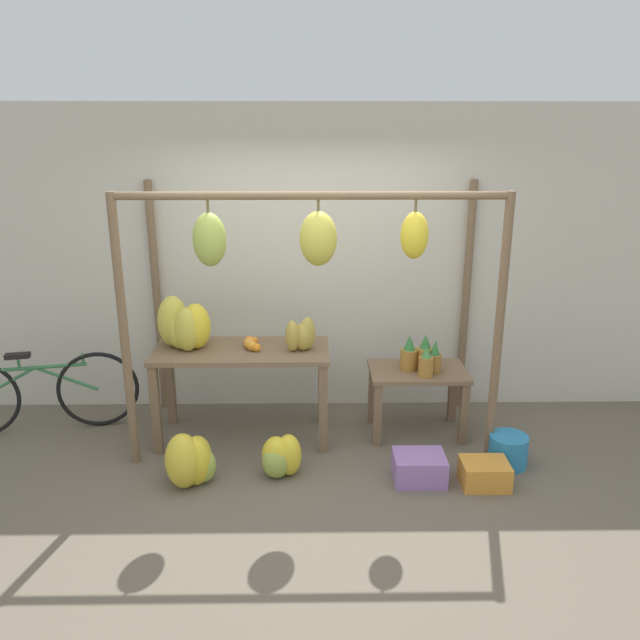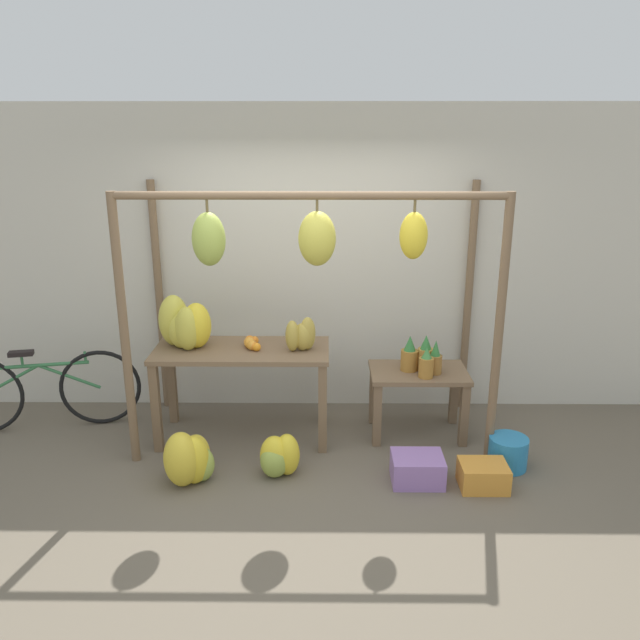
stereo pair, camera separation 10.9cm
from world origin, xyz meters
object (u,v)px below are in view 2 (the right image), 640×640
at_px(banana_pile_ground_left, 189,459).
at_px(fruit_crate_white, 417,469).
at_px(parked_bicycle, 41,390).
at_px(blue_bucket, 508,452).
at_px(banana_pile_on_table, 186,326).
at_px(papaya_pile, 301,335).
at_px(orange_pile, 251,343).
at_px(fruit_crate_purple, 483,476).
at_px(banana_pile_ground_right, 279,457).
at_px(pineapple_cluster, 422,358).

bearing_deg(banana_pile_ground_left, fruit_crate_white, 0.12).
bearing_deg(parked_bicycle, blue_bucket, -9.16).
relative_size(banana_pile_on_table, papaya_pile, 1.72).
height_order(orange_pile, banana_pile_ground_left, orange_pile).
bearing_deg(banana_pile_ground_left, fruit_crate_purple, -1.79).
height_order(blue_bucket, fruit_crate_purple, blue_bucket).
relative_size(banana_pile_ground_right, parked_bicycle, 0.22).
bearing_deg(blue_bucket, banana_pile_ground_right, -175.65).
distance_m(banana_pile_ground_left, blue_bucket, 2.49).
xyz_separation_m(banana_pile_ground_right, parked_bicycle, (-2.15, 0.77, 0.21)).
height_order(pineapple_cluster, fruit_crate_white, pineapple_cluster).
height_order(orange_pile, fruit_crate_white, orange_pile).
relative_size(banana_pile_ground_right, fruit_crate_white, 0.95).
height_order(banana_pile_on_table, pineapple_cluster, banana_pile_on_table).
distance_m(fruit_crate_white, blue_bucket, 0.78).
xyz_separation_m(banana_pile_ground_right, papaya_pile, (0.16, 0.60, 0.78)).
xyz_separation_m(orange_pile, banana_pile_ground_left, (-0.41, -0.74, -0.66)).
xyz_separation_m(orange_pile, papaya_pile, (0.42, -0.05, 0.09)).
relative_size(banana_pile_ground_right, fruit_crate_purple, 1.06).
relative_size(banana_pile_on_table, fruit_crate_purple, 1.42).
height_order(banana_pile_ground_left, papaya_pile, papaya_pile).
height_order(blue_bucket, papaya_pile, papaya_pile).
distance_m(blue_bucket, parked_bicycle, 4.01).
distance_m(papaya_pile, fruit_crate_purple, 1.79).
relative_size(pineapple_cluster, fruit_crate_white, 0.87).
relative_size(banana_pile_ground_left, blue_bucket, 1.60).
relative_size(parked_bicycle, fruit_crate_purple, 4.75).
bearing_deg(banana_pile_ground_right, parked_bicycle, 160.20).
bearing_deg(papaya_pile, banana_pile_ground_right, -104.47).
bearing_deg(fruit_crate_purple, parked_bicycle, 165.86).
xyz_separation_m(banana_pile_on_table, pineapple_cluster, (1.99, -0.01, -0.28)).
relative_size(pineapple_cluster, papaya_pile, 1.17).
distance_m(banana_pile_ground_right, parked_bicycle, 2.30).
xyz_separation_m(banana_pile_on_table, fruit_crate_white, (1.87, -0.77, -0.89)).
xyz_separation_m(banana_pile_ground_left, papaya_pile, (0.83, 0.69, 0.75)).
bearing_deg(papaya_pile, parked_bicycle, 175.79).
relative_size(fruit_crate_white, parked_bicycle, 0.23).
height_order(banana_pile_on_table, papaya_pile, banana_pile_on_table).
xyz_separation_m(banana_pile_on_table, banana_pile_ground_left, (0.13, -0.77, -0.81)).
bearing_deg(pineapple_cluster, fruit_crate_purple, -66.37).
relative_size(banana_pile_ground_left, fruit_crate_purple, 1.39).
relative_size(papaya_pile, fruit_crate_purple, 0.82).
bearing_deg(fruit_crate_white, fruit_crate_purple, -8.58).
height_order(pineapple_cluster, papaya_pile, papaya_pile).
height_order(banana_pile_on_table, blue_bucket, banana_pile_on_table).
bearing_deg(banana_pile_ground_right, banana_pile_on_table, 139.68).
bearing_deg(banana_pile_ground_right, blue_bucket, 4.35).
height_order(pineapple_cluster, parked_bicycle, pineapple_cluster).
bearing_deg(banana_pile_ground_right, orange_pile, 112.02).
xyz_separation_m(banana_pile_on_table, banana_pile_ground_right, (0.81, -0.69, -0.84)).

